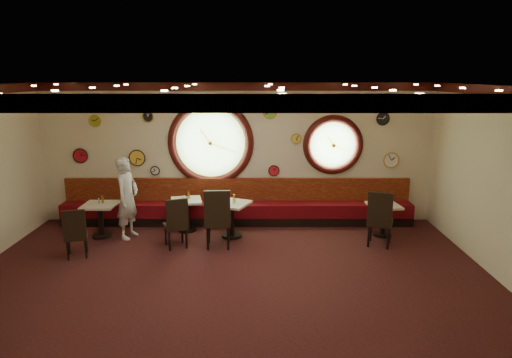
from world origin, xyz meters
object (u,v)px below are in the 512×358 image
at_px(chair_b, 176,220).
at_px(condiment_b_bottle, 189,195).
at_px(condiment_c_pepper, 233,201).
at_px(condiment_a_salt, 99,200).
at_px(condiment_b_salt, 184,197).
at_px(waiter, 127,198).
at_px(chair_d, 380,215).
at_px(chair_a, 75,230).
at_px(condiment_d_pepper, 384,203).
at_px(condiment_c_salt, 229,200).
at_px(condiment_c_bottle, 234,198).
at_px(table_a, 100,216).
at_px(condiment_a_bottle, 103,199).
at_px(condiment_b_pepper, 187,198).
at_px(table_d, 383,216).
at_px(condiment_d_bottle, 388,200).
at_px(chair_c, 218,215).
at_px(table_b, 186,211).
at_px(condiment_d_salt, 378,202).
at_px(condiment_a_pepper, 99,202).
at_px(table_c, 231,215).

distance_m(chair_b, condiment_b_bottle, 1.15).
bearing_deg(condiment_c_pepper, condiment_a_salt, 177.01).
height_order(condiment_b_salt, waiter, waiter).
bearing_deg(chair_d, condiment_c_pepper, -169.09).
distance_m(chair_a, condiment_d_pepper, 6.17).
height_order(condiment_c_salt, condiment_c_bottle, condiment_c_bottle).
height_order(table_a, chair_d, chair_d).
bearing_deg(condiment_a_bottle, condiment_b_pepper, 9.11).
distance_m(table_a, waiter, 0.72).
bearing_deg(table_d, condiment_d_bottle, 45.06).
height_order(chair_c, condiment_a_salt, chair_c).
bearing_deg(chair_a, condiment_b_pepper, 21.13).
xyz_separation_m(table_b, condiment_b_pepper, (0.03, -0.04, 0.31)).
bearing_deg(chair_c, condiment_d_pepper, 9.22).
bearing_deg(table_a, condiment_b_pepper, 11.17).
height_order(chair_d, condiment_d_salt, chair_d).
bearing_deg(condiment_a_salt, condiment_b_bottle, 12.02).
xyz_separation_m(condiment_b_pepper, condiment_a_bottle, (-1.73, -0.28, 0.05)).
bearing_deg(condiment_c_salt, condiment_a_pepper, 179.69).
xyz_separation_m(chair_b, waiter, (-1.12, 0.63, 0.27)).
height_order(condiment_d_salt, waiter, waiter).
xyz_separation_m(condiment_a_bottle, waiter, (0.55, -0.10, 0.06)).
xyz_separation_m(condiment_a_salt, condiment_b_pepper, (1.82, 0.26, -0.02)).
relative_size(condiment_a_bottle, condiment_b_bottle, 1.00).
bearing_deg(table_d, chair_c, -167.93).
bearing_deg(condiment_a_pepper, condiment_d_salt, 1.25).
xyz_separation_m(condiment_a_salt, condiment_d_bottle, (6.15, 0.12, -0.01)).
distance_m(table_c, condiment_d_bottle, 3.37).
bearing_deg(chair_a, condiment_b_bottle, 23.07).
relative_size(condiment_d_salt, condiment_a_pepper, 1.04).
height_order(condiment_a_pepper, condiment_d_bottle, condiment_d_bottle).
xyz_separation_m(condiment_c_pepper, condiment_d_pepper, (3.17, 0.09, -0.07)).
xyz_separation_m(condiment_a_salt, condiment_c_pepper, (2.84, -0.15, 0.03)).
height_order(chair_d, condiment_b_bottle, chair_d).
xyz_separation_m(condiment_a_pepper, condiment_d_pepper, (5.99, 0.01, -0.03)).
relative_size(chair_d, condiment_c_pepper, 6.97).
xyz_separation_m(condiment_b_salt, condiment_c_pepper, (1.10, -0.49, 0.05)).
height_order(table_c, condiment_c_bottle, condiment_c_bottle).
bearing_deg(condiment_c_salt, chair_d, -10.68).
distance_m(table_a, table_d, 5.99).
xyz_separation_m(condiment_d_pepper, waiter, (-5.38, -0.06, 0.12)).
xyz_separation_m(condiment_a_salt, condiment_a_pepper, (0.02, -0.07, -0.01)).
bearing_deg(table_a, chair_d, -5.58).
bearing_deg(table_b, condiment_a_salt, -170.24).
relative_size(condiment_a_pepper, condiment_b_pepper, 0.94).
bearing_deg(condiment_a_bottle, chair_d, -6.36).
bearing_deg(condiment_c_pepper, condiment_a_bottle, 177.22).
distance_m(table_c, table_d, 3.23).
xyz_separation_m(condiment_a_pepper, waiter, (0.62, -0.05, 0.09)).
height_order(table_a, condiment_c_pepper, condiment_c_pepper).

